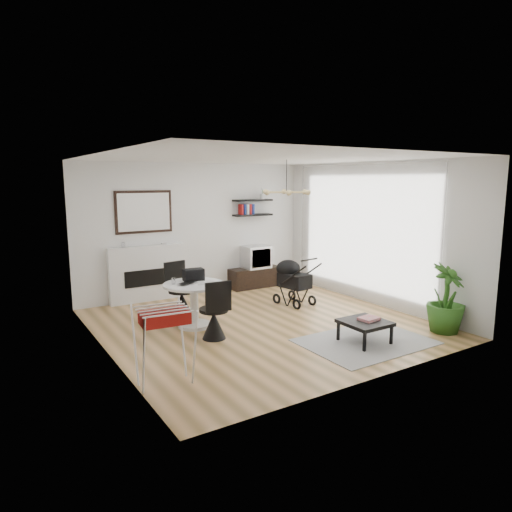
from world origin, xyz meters
TOP-DOWN VIEW (x-y plane):
  - floor at (0.00, 0.00)m, footprint 5.00×5.00m
  - ceiling at (0.00, 0.00)m, footprint 5.00×5.00m
  - wall_back at (0.00, 2.50)m, footprint 5.00×0.00m
  - wall_left at (-2.50, 0.00)m, footprint 0.00×5.00m
  - wall_right at (2.50, 0.00)m, footprint 0.00×5.00m
  - sheer_curtain at (2.40, 0.20)m, footprint 0.04×3.60m
  - fireplace at (-1.10, 2.42)m, footprint 1.50×0.17m
  - shelf_lower at (1.30, 2.37)m, footprint 0.90×0.25m
  - shelf_upper at (1.30, 2.37)m, footprint 0.90×0.25m
  - pendant_lamp at (0.70, 0.30)m, footprint 0.90×0.90m
  - tv_console at (1.30, 2.29)m, footprint 1.17×0.41m
  - crt_tv at (1.32, 2.28)m, footprint 0.57×0.49m
  - dining_table at (-1.00, 0.45)m, footprint 0.99×0.99m
  - laptop at (-1.08, 0.43)m, footprint 0.41×0.36m
  - black_bag at (-0.92, 0.65)m, footprint 0.35×0.23m
  - newspaper at (-0.80, 0.37)m, footprint 0.38×0.35m
  - drinking_glass at (-1.29, 0.60)m, footprint 0.06×0.06m
  - chair_far at (-0.96, 1.09)m, footprint 0.47×0.49m
  - chair_near at (-0.99, -0.23)m, footprint 0.44×0.46m
  - drying_rack at (-2.18, -1.31)m, footprint 0.67×0.63m
  - stroller at (1.19, 0.74)m, footprint 0.58×0.81m
  - rug at (0.83, -1.54)m, footprint 1.85×1.33m
  - coffee_table at (0.79, -1.55)m, footprint 0.63×0.63m
  - magazines at (0.87, -1.55)m, footprint 0.30×0.25m
  - potted_plant at (2.22, -1.86)m, footprint 0.73×0.73m

SIDE VIEW (x-z plane):
  - floor at x=0.00m, z-range 0.00..0.00m
  - rug at x=0.83m, z-range 0.00..0.01m
  - tv_console at x=1.30m, z-range 0.00..0.44m
  - chair_near at x=-0.99m, z-range -0.17..0.75m
  - coffee_table at x=0.79m, z-range 0.14..0.46m
  - chair_far at x=-0.96m, z-range -0.18..0.78m
  - magazines at x=0.87m, z-range 0.33..0.37m
  - stroller at x=1.19m, z-range -0.07..0.88m
  - dining_table at x=-1.00m, z-range 0.12..0.84m
  - drying_rack at x=-2.18m, z-range 0.02..0.95m
  - potted_plant at x=2.22m, z-range 0.00..1.07m
  - crt_tv at x=1.32m, z-range 0.44..0.93m
  - fireplace at x=-1.10m, z-range -0.39..1.77m
  - newspaper at x=-0.80m, z-range 0.72..0.73m
  - laptop at x=-1.08m, z-range 0.72..0.75m
  - drinking_glass at x=-1.29m, z-range 0.72..0.82m
  - black_bag at x=-0.92m, z-range 0.72..0.92m
  - wall_back at x=0.00m, z-range -1.15..3.85m
  - wall_left at x=-2.50m, z-range -1.15..3.85m
  - wall_right at x=2.50m, z-range -1.15..3.85m
  - sheer_curtain at x=2.40m, z-range 0.05..2.65m
  - shelf_lower at x=1.30m, z-range 1.58..1.62m
  - shelf_upper at x=1.30m, z-range 1.90..1.94m
  - pendant_lamp at x=0.70m, z-range 2.10..2.20m
  - ceiling at x=0.00m, z-range 2.70..2.70m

